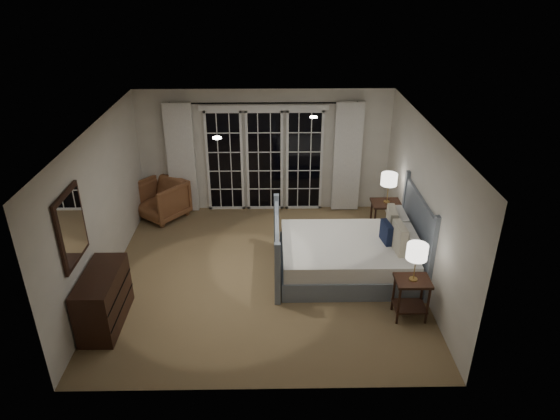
{
  "coord_description": "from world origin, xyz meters",
  "views": [
    {
      "loc": [
        0.15,
        -6.95,
        4.64
      ],
      "look_at": [
        0.27,
        0.26,
        1.05
      ],
      "focal_mm": 32.0,
      "sensor_mm": 36.0,
      "label": 1
    }
  ],
  "objects_px": {
    "nightstand_left": "(411,292)",
    "dresser": "(104,299)",
    "lamp_right": "(389,180)",
    "armchair": "(161,199)",
    "nightstand_right": "(385,214)",
    "lamp_left": "(417,252)",
    "bed": "(350,254)"
  },
  "relations": [
    {
      "from": "bed",
      "to": "dresser",
      "type": "relative_size",
      "value": 2.01
    },
    {
      "from": "lamp_right",
      "to": "armchair",
      "type": "xyz_separation_m",
      "value": [
        -4.31,
        0.86,
        -0.76
      ]
    },
    {
      "from": "nightstand_right",
      "to": "dresser",
      "type": "xyz_separation_m",
      "value": [
        -4.47,
        -2.44,
        -0.06
      ]
    },
    {
      "from": "lamp_left",
      "to": "dresser",
      "type": "relative_size",
      "value": 0.49
    },
    {
      "from": "lamp_right",
      "to": "nightstand_left",
      "type": "bearing_deg",
      "value": -92.86
    },
    {
      "from": "nightstand_left",
      "to": "armchair",
      "type": "relative_size",
      "value": 0.74
    },
    {
      "from": "nightstand_right",
      "to": "lamp_left",
      "type": "distance_m",
      "value": 2.46
    },
    {
      "from": "nightstand_left",
      "to": "lamp_left",
      "type": "bearing_deg",
      "value": 135.0
    },
    {
      "from": "lamp_right",
      "to": "armchair",
      "type": "relative_size",
      "value": 0.65
    },
    {
      "from": "nightstand_right",
      "to": "dresser",
      "type": "distance_m",
      "value": 5.1
    },
    {
      "from": "nightstand_left",
      "to": "nightstand_right",
      "type": "xyz_separation_m",
      "value": [
        0.12,
        2.38,
        0.05
      ]
    },
    {
      "from": "lamp_left",
      "to": "armchair",
      "type": "xyz_separation_m",
      "value": [
        -4.19,
        3.24,
        -0.7
      ]
    },
    {
      "from": "nightstand_left",
      "to": "armchair",
      "type": "xyz_separation_m",
      "value": [
        -4.19,
        3.24,
        -0.03
      ]
    },
    {
      "from": "lamp_left",
      "to": "lamp_right",
      "type": "xyz_separation_m",
      "value": [
        0.12,
        2.38,
        0.07
      ]
    },
    {
      "from": "bed",
      "to": "lamp_left",
      "type": "height_order",
      "value": "bed"
    },
    {
      "from": "nightstand_right",
      "to": "dresser",
      "type": "height_order",
      "value": "dresser"
    },
    {
      "from": "nightstand_right",
      "to": "lamp_right",
      "type": "relative_size",
      "value": 1.25
    },
    {
      "from": "nightstand_right",
      "to": "armchair",
      "type": "xyz_separation_m",
      "value": [
        -4.31,
        0.86,
        -0.08
      ]
    },
    {
      "from": "bed",
      "to": "nightstand_left",
      "type": "xyz_separation_m",
      "value": [
        0.71,
        -1.18,
        0.08
      ]
    },
    {
      "from": "lamp_right",
      "to": "armchair",
      "type": "distance_m",
      "value": 4.46
    },
    {
      "from": "lamp_left",
      "to": "armchair",
      "type": "bearing_deg",
      "value": 142.26
    },
    {
      "from": "bed",
      "to": "lamp_right",
      "type": "relative_size",
      "value": 4.11
    },
    {
      "from": "nightstand_left",
      "to": "dresser",
      "type": "relative_size",
      "value": 0.56
    },
    {
      "from": "nightstand_left",
      "to": "nightstand_right",
      "type": "bearing_deg",
      "value": 87.14
    },
    {
      "from": "dresser",
      "to": "bed",
      "type": "bearing_deg",
      "value": 18.87
    },
    {
      "from": "nightstand_left",
      "to": "armchair",
      "type": "height_order",
      "value": "armchair"
    },
    {
      "from": "lamp_left",
      "to": "dresser",
      "type": "xyz_separation_m",
      "value": [
        -4.35,
        -0.06,
        -0.68
      ]
    },
    {
      "from": "nightstand_left",
      "to": "nightstand_right",
      "type": "height_order",
      "value": "nightstand_right"
    },
    {
      "from": "nightstand_left",
      "to": "lamp_right",
      "type": "relative_size",
      "value": 1.13
    },
    {
      "from": "lamp_left",
      "to": "nightstand_left",
      "type": "bearing_deg",
      "value": -45.0
    },
    {
      "from": "bed",
      "to": "dresser",
      "type": "height_order",
      "value": "bed"
    },
    {
      "from": "nightstand_right",
      "to": "nightstand_left",
      "type": "bearing_deg",
      "value": -92.86
    }
  ]
}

